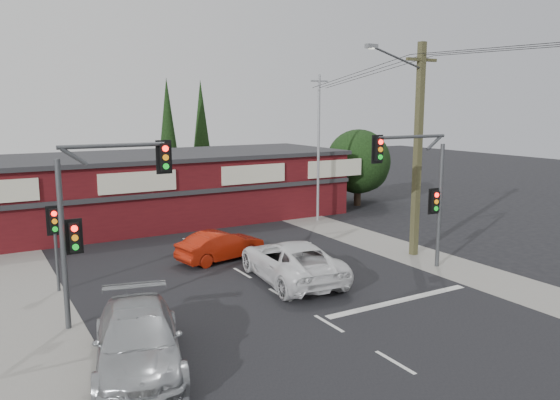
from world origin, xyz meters
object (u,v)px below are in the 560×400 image
red_sedan (221,246)px  shop_building (136,189)px  silver_suv (138,340)px  white_suv (291,261)px  utility_pole (416,143)px

red_sedan → shop_building: (-1.05, 10.15, 1.44)m
silver_suv → red_sedan: silver_suv is taller
white_suv → red_sedan: (-1.27, 4.20, -0.14)m
silver_suv → shop_building: bearing=88.3°
silver_suv → white_suv: bearing=44.6°
silver_suv → red_sedan: size_ratio=1.34×
shop_building → red_sedan: bearing=-84.1°
white_suv → utility_pole: bearing=-170.6°
white_suv → utility_pole: 8.40m
silver_suv → red_sedan: bearing=67.9°
utility_pole → silver_suv: bearing=-161.7°
white_suv → shop_building: (-2.32, 14.35, 1.30)m
silver_suv → red_sedan: 10.78m
red_sedan → white_suv: bearing=-174.5°
white_suv → shop_building: bearing=-74.3°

